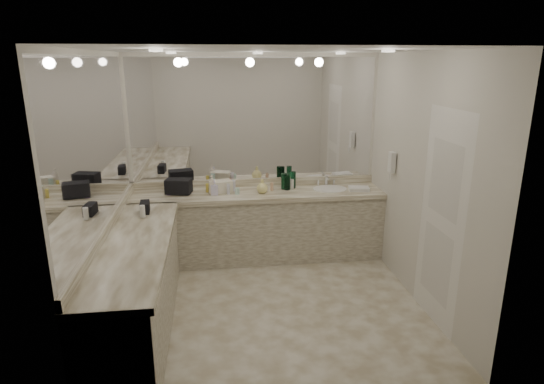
{
  "coord_description": "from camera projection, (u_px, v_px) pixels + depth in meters",
  "views": [
    {
      "loc": [
        -0.53,
        -4.31,
        2.52
      ],
      "look_at": [
        0.09,
        0.4,
        1.13
      ],
      "focal_mm": 30.0,
      "sensor_mm": 36.0,
      "label": 1
    }
  ],
  "objects": [
    {
      "name": "door",
      "position": [
        441.0,
        220.0,
        4.3
      ],
      "size": [
        0.02,
        0.82,
        2.1
      ],
      "primitive_type": "cube",
      "color": "white",
      "rests_on": "wall_right"
    },
    {
      "name": "soap_bottle_c",
      "position": [
        262.0,
        186.0,
        5.69
      ],
      "size": [
        0.14,
        0.14,
        0.18
      ],
      "primitive_type": "imported",
      "rotation": [
        0.0,
        0.0,
        -0.02
      ],
      "color": "#F2E68E",
      "rests_on": "vanity_back_top"
    },
    {
      "name": "sink",
      "position": [
        330.0,
        190.0,
        5.89
      ],
      "size": [
        0.44,
        0.44,
        0.03
      ],
      "primitive_type": "cylinder",
      "color": "white",
      "rests_on": "vanity_back_top"
    },
    {
      "name": "green_bottle_1",
      "position": [
        287.0,
        183.0,
        5.83
      ],
      "size": [
        0.06,
        0.06,
        0.19
      ],
      "primitive_type": "cylinder",
      "color": "#13512F",
      "rests_on": "vanity_back_top"
    },
    {
      "name": "soap_bottle_a",
      "position": [
        212.0,
        185.0,
        5.64
      ],
      "size": [
        0.12,
        0.12,
        0.24
      ],
      "primitive_type": "imported",
      "rotation": [
        0.0,
        0.0,
        -0.34
      ],
      "color": "silver",
      "rests_on": "vanity_back_top"
    },
    {
      "name": "vanity_back_top",
      "position": [
        257.0,
        194.0,
        5.76
      ],
      "size": [
        3.2,
        0.64,
        0.06
      ],
      "primitive_type": "cube",
      "color": "silver",
      "rests_on": "vanity_back_base"
    },
    {
      "name": "amenity_bottle_1",
      "position": [
        272.0,
        187.0,
        5.81
      ],
      "size": [
        0.04,
        0.04,
        0.11
      ],
      "primitive_type": "cylinder",
      "color": "#E0B28C",
      "rests_on": "vanity_back_top"
    },
    {
      "name": "green_bottle_2",
      "position": [
        288.0,
        182.0,
        5.84
      ],
      "size": [
        0.06,
        0.06,
        0.2
      ],
      "primitive_type": "cylinder",
      "color": "#13512F",
      "rests_on": "vanity_back_top"
    },
    {
      "name": "floor",
      "position": [
        269.0,
        303.0,
        4.88
      ],
      "size": [
        3.2,
        3.2,
        0.0
      ],
      "primitive_type": "plane",
      "color": "beige",
      "rests_on": "ground"
    },
    {
      "name": "green_bottle_3",
      "position": [
        284.0,
        181.0,
        5.86
      ],
      "size": [
        0.07,
        0.07,
        0.21
      ],
      "primitive_type": "cylinder",
      "color": "#13512F",
      "rests_on": "vanity_back_top"
    },
    {
      "name": "wall_phone",
      "position": [
        392.0,
        162.0,
        5.36
      ],
      "size": [
        0.06,
        0.1,
        0.24
      ],
      "primitive_type": "cube",
      "color": "white",
      "rests_on": "wall_right"
    },
    {
      "name": "green_bottle_0",
      "position": [
        293.0,
        180.0,
        5.92
      ],
      "size": [
        0.07,
        0.07,
        0.22
      ],
      "primitive_type": "cylinder",
      "color": "#13512F",
      "rests_on": "vanity_back_top"
    },
    {
      "name": "black_bag_spill",
      "position": [
        145.0,
        207.0,
        4.98
      ],
      "size": [
        0.11,
        0.22,
        0.12
      ],
      "primitive_type": "cube",
      "rotation": [
        0.0,
        0.0,
        0.08
      ],
      "color": "black",
      "rests_on": "vanity_left_top"
    },
    {
      "name": "backsplash_back",
      "position": [
        255.0,
        182.0,
        6.02
      ],
      "size": [
        3.2,
        0.04,
        0.1
      ],
      "primitive_type": "cube",
      "color": "silver",
      "rests_on": "vanity_back_top"
    },
    {
      "name": "faucet",
      "position": [
        326.0,
        180.0,
        6.06
      ],
      "size": [
        0.24,
        0.16,
        0.14
      ],
      "primitive_type": "cube",
      "color": "silver",
      "rests_on": "vanity_back_top"
    },
    {
      "name": "backsplash_left",
      "position": [
        108.0,
        227.0,
        4.41
      ],
      "size": [
        0.04,
        3.0,
        0.1
      ],
      "primitive_type": "cube",
      "color": "silver",
      "rests_on": "vanity_left_top"
    },
    {
      "name": "amenity_bottle_3",
      "position": [
        292.0,
        184.0,
        5.9
      ],
      "size": [
        0.06,
        0.06,
        0.13
      ],
      "primitive_type": "cylinder",
      "color": "white",
      "rests_on": "vanity_back_top"
    },
    {
      "name": "amenity_bottle_5",
      "position": [
        237.0,
        191.0,
        5.65
      ],
      "size": [
        0.06,
        0.06,
        0.08
      ],
      "primitive_type": "cylinder",
      "color": "silver",
      "rests_on": "vanity_back_top"
    },
    {
      "name": "soap_bottle_b",
      "position": [
        215.0,
        187.0,
        5.62
      ],
      "size": [
        0.09,
        0.09,
        0.19
      ],
      "primitive_type": "imported",
      "rotation": [
        0.0,
        0.0,
        -0.08
      ],
      "color": "silver",
      "rests_on": "vanity_back_top"
    },
    {
      "name": "lotion_left",
      "position": [
        143.0,
        212.0,
        4.81
      ],
      "size": [
        0.06,
        0.06,
        0.13
      ],
      "primitive_type": "cylinder",
      "color": "white",
      "rests_on": "vanity_left_top"
    },
    {
      "name": "wall_left",
      "position": [
        102.0,
        193.0,
        4.31
      ],
      "size": [
        0.02,
        3.0,
        2.6
      ],
      "primitive_type": "cube",
      "color": "beige",
      "rests_on": "floor"
    },
    {
      "name": "vanity_back_base",
      "position": [
        257.0,
        227.0,
        5.9
      ],
      "size": [
        3.2,
        0.6,
        0.84
      ],
      "primitive_type": "cube",
      "color": "beige",
      "rests_on": "floor"
    },
    {
      "name": "mirror_back",
      "position": [
        254.0,
        120.0,
        5.79
      ],
      "size": [
        3.12,
        0.01,
        1.55
      ],
      "primitive_type": "cube",
      "color": "white",
      "rests_on": "wall_back"
    },
    {
      "name": "vanity_left_base",
      "position": [
        137.0,
        289.0,
        4.31
      ],
      "size": [
        0.6,
        2.4,
        0.84
      ],
      "primitive_type": "cube",
      "color": "beige",
      "rests_on": "floor"
    },
    {
      "name": "amenity_bottle_7",
      "position": [
        169.0,
        191.0,
        5.63
      ],
      "size": [
        0.06,
        0.06,
        0.08
      ],
      "primitive_type": "cylinder",
      "color": "#9966B2",
      "rests_on": "vanity_back_top"
    },
    {
      "name": "black_toiletry_bag",
      "position": [
        179.0,
        187.0,
        5.66
      ],
      "size": [
        0.34,
        0.26,
        0.18
      ],
      "primitive_type": "cube",
      "rotation": [
        0.0,
        0.0,
        -0.23
      ],
      "color": "black",
      "rests_on": "vanity_back_top"
    },
    {
      "name": "amenity_bottle_8",
      "position": [
        207.0,
        188.0,
        5.75
      ],
      "size": [
        0.04,
        0.04,
        0.11
      ],
      "primitive_type": "cylinder",
      "color": "#F2D84C",
      "rests_on": "vanity_back_top"
    },
    {
      "name": "ceiling",
      "position": [
        268.0,
        50.0,
        4.15
      ],
      "size": [
        3.2,
        3.2,
        0.0
      ],
      "primitive_type": "plane",
      "color": "white",
      "rests_on": "floor"
    },
    {
      "name": "mirror_left",
      "position": [
        98.0,
        143.0,
        4.18
      ],
      "size": [
        0.01,
        2.92,
        1.55
      ],
      "primitive_type": "cube",
      "color": "white",
      "rests_on": "wall_left"
    },
    {
      "name": "hand_towel",
      "position": [
        359.0,
        189.0,
        5.83
      ],
      "size": [
        0.29,
        0.22,
        0.04
      ],
      "primitive_type": "cube",
      "rotation": [
        0.0,
        0.0,
        -0.19
      ],
      "color": "white",
      "rests_on": "vanity_back_top"
    },
    {
      "name": "amenity_bottle_6",
      "position": [
        228.0,
        189.0,
        5.65
      ],
      "size": [
        0.04,
        0.04,
        0.13
      ],
      "primitive_type": "cylinder",
      "color": "silver",
      "rests_on": "vanity_back_top"
    },
    {
      "name": "wall_right",
      "position": [
        421.0,
        181.0,
        4.71
      ],
      "size": [
        0.02,
        3.0,
        2.6
      ],
      "primitive_type": "cube",
      "color": "beige",
      "rests_on": "floor"
    },
    {
      "name": "amenity_bottle_0",
      "position": [
        231.0,
        188.0,
        5.81
      ],
      "size": [
        0.05,
        0.05,
        0.06
      ],
      "primitive_type": "cylinder",
      "color": "#E57F66",
      "rests_on": "vanity_back_top"
    },
    {
      "name": "amenity_bottle_2",
      "position": [
        234.0,
        186.0,
        5.78
      ],
      "size": [
        0.05,
        0.05,
        0.14
      ],
      "primitive_type": "cylinder",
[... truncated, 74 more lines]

